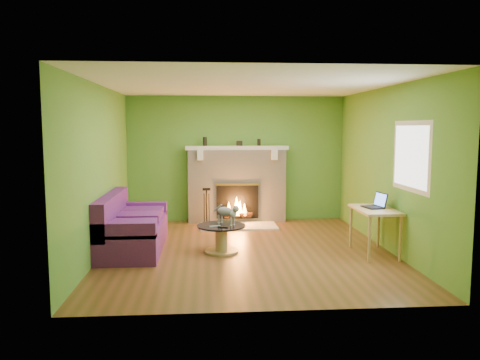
{
  "coord_description": "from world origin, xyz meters",
  "views": [
    {
      "loc": [
        -0.65,
        -7.27,
        1.95
      ],
      "look_at": [
        -0.08,
        0.4,
        1.09
      ],
      "focal_mm": 35.0,
      "sensor_mm": 36.0,
      "label": 1
    }
  ],
  "objects_px": {
    "sofa": "(130,228)",
    "desk": "(375,214)",
    "cat": "(226,214)",
    "coffee_table": "(221,236)"
  },
  "relations": [
    {
      "from": "sofa",
      "to": "desk",
      "type": "height_order",
      "value": "sofa"
    },
    {
      "from": "desk",
      "to": "cat",
      "type": "bearing_deg",
      "value": 171.41
    },
    {
      "from": "sofa",
      "to": "cat",
      "type": "height_order",
      "value": "sofa"
    },
    {
      "from": "coffee_table",
      "to": "cat",
      "type": "bearing_deg",
      "value": 32.01
    },
    {
      "from": "coffee_table",
      "to": "cat",
      "type": "distance_m",
      "value": 0.36
    },
    {
      "from": "sofa",
      "to": "cat",
      "type": "bearing_deg",
      "value": -7.96
    },
    {
      "from": "sofa",
      "to": "coffee_table",
      "type": "relative_size",
      "value": 2.63
    },
    {
      "from": "sofa",
      "to": "coffee_table",
      "type": "height_order",
      "value": "sofa"
    },
    {
      "from": "coffee_table",
      "to": "sofa",
      "type": "bearing_deg",
      "value": 169.69
    },
    {
      "from": "coffee_table",
      "to": "cat",
      "type": "relative_size",
      "value": 1.44
    }
  ]
}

